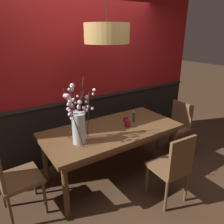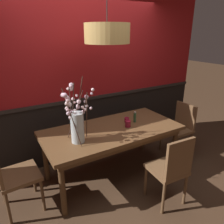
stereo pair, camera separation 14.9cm
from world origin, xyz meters
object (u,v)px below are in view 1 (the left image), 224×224
(pendant_lamp, at_px, (107,33))
(chair_far_side_right, at_px, (99,120))
(candle_holder_nearer_edge, at_px, (126,119))
(chair_near_side_right, at_px, (173,166))
(chair_head_east_end, at_px, (177,124))
(condiment_bottle, at_px, (134,117))
(vase_with_blossoms, at_px, (78,124))
(dining_table, at_px, (112,134))
(chair_head_west_end, at_px, (13,177))
(candle_holder_nearer_center, at_px, (128,123))

(pendant_lamp, bearing_deg, chair_far_side_right, 68.16)
(chair_far_side_right, height_order, candle_holder_nearer_edge, chair_far_side_right)
(chair_far_side_right, bearing_deg, chair_near_side_right, -89.63)
(chair_head_east_end, xyz_separation_m, candle_holder_nearer_edge, (-1.05, 0.11, 0.30))
(chair_near_side_right, distance_m, candle_holder_nearer_edge, 0.99)
(chair_head_east_end, bearing_deg, condiment_bottle, 176.43)
(vase_with_blossoms, height_order, pendant_lamp, pendant_lamp)
(chair_near_side_right, bearing_deg, dining_table, 109.82)
(chair_head_east_end, relative_size, condiment_bottle, 5.39)
(dining_table, distance_m, chair_far_side_right, 0.95)
(chair_near_side_right, bearing_deg, pendant_lamp, 109.62)
(chair_head_west_end, relative_size, condiment_bottle, 5.41)
(dining_table, relative_size, chair_far_side_right, 2.14)
(condiment_bottle, bearing_deg, chair_head_east_end, -3.57)
(pendant_lamp, bearing_deg, chair_head_west_end, -176.64)
(dining_table, height_order, chair_near_side_right, chair_near_side_right)
(dining_table, bearing_deg, chair_far_side_right, 71.31)
(chair_near_side_right, xyz_separation_m, candle_holder_nearer_edge, (0.00, 0.95, 0.28))
(chair_head_east_end, distance_m, candle_holder_nearer_center, 1.17)
(condiment_bottle, bearing_deg, candle_holder_nearer_edge, 152.20)
(chair_head_west_end, distance_m, candle_holder_nearer_edge, 1.68)
(chair_head_east_end, bearing_deg, chair_near_side_right, -141.48)
(chair_head_west_end, height_order, condiment_bottle, condiment_bottle)
(chair_head_east_end, xyz_separation_m, chair_head_west_end, (-2.70, 0.03, 0.01))
(candle_holder_nearer_edge, bearing_deg, candle_holder_nearer_center, -119.20)
(chair_far_side_right, bearing_deg, candle_holder_nearer_edge, -89.10)
(dining_table, height_order, chair_far_side_right, chair_far_side_right)
(candle_holder_nearer_center, bearing_deg, candle_holder_nearer_edge, 60.80)
(condiment_bottle, distance_m, pendant_lamp, 1.26)
(chair_near_side_right, height_order, condiment_bottle, chair_near_side_right)
(chair_head_west_end, xyz_separation_m, pendant_lamp, (1.31, 0.08, 1.51))
(candle_holder_nearer_center, distance_m, condiment_bottle, 0.21)
(pendant_lamp, bearing_deg, dining_table, -72.62)
(chair_near_side_right, height_order, pendant_lamp, pendant_lamp)
(candle_holder_nearer_edge, distance_m, condiment_bottle, 0.13)
(chair_near_side_right, relative_size, candle_holder_nearer_center, 9.71)
(chair_head_west_end, distance_m, pendant_lamp, 2.00)
(vase_with_blossoms, bearing_deg, condiment_bottle, 7.79)
(vase_with_blossoms, xyz_separation_m, condiment_bottle, (0.97, 0.13, -0.17))
(chair_head_east_end, xyz_separation_m, candle_holder_nearer_center, (-1.13, -0.03, 0.31))
(chair_head_east_end, relative_size, chair_head_west_end, 1.00)
(chair_far_side_right, relative_size, candle_holder_nearer_center, 9.27)
(candle_holder_nearer_center, bearing_deg, vase_with_blossoms, -176.99)
(dining_table, distance_m, candle_holder_nearer_edge, 0.35)
(dining_table, distance_m, chair_head_east_end, 1.37)
(candle_holder_nearer_center, bearing_deg, chair_head_east_end, 1.65)
(vase_with_blossoms, height_order, candle_holder_nearer_edge, vase_with_blossoms)
(chair_far_side_right, bearing_deg, vase_with_blossoms, -130.91)
(chair_near_side_right, distance_m, candle_holder_nearer_center, 0.86)
(dining_table, distance_m, chair_near_side_right, 0.93)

